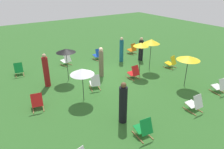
{
  "coord_description": "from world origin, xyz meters",
  "views": [
    {
      "loc": [
        5.89,
        10.08,
        5.33
      ],
      "look_at": [
        0.0,
        1.2,
        0.5
      ],
      "focal_mm": 33.45,
      "sensor_mm": 36.0,
      "label": 1
    }
  ],
  "objects_px": {
    "deckchair_0": "(98,55)",
    "person_1": "(123,104)",
    "deckchair_8": "(220,86)",
    "umbrella_0": "(188,58)",
    "umbrella_1": "(151,42)",
    "person_0": "(121,50)",
    "deckchair_10": "(132,49)",
    "umbrella_2": "(141,45)",
    "deckchair_6": "(134,73)",
    "person_2": "(46,71)",
    "deckchair_4": "(195,104)",
    "deckchair_9": "(171,62)",
    "person_4": "(101,62)",
    "umbrella_3": "(66,51)",
    "deckchair_2": "(144,128)",
    "deckchair_11": "(95,82)",
    "umbrella_4": "(82,72)",
    "deckchair_1": "(37,102)",
    "deckchair_3": "(19,70)",
    "person_3": "(141,50)",
    "deckchair_5": "(66,60)"
  },
  "relations": [
    {
      "from": "umbrella_1",
      "to": "umbrella_2",
      "type": "bearing_deg",
      "value": 11.39
    },
    {
      "from": "person_0",
      "to": "deckchair_6",
      "type": "bearing_deg",
      "value": 55.3
    },
    {
      "from": "deckchair_1",
      "to": "umbrella_1",
      "type": "bearing_deg",
      "value": -163.46
    },
    {
      "from": "deckchair_9",
      "to": "umbrella_4",
      "type": "xyz_separation_m",
      "value": [
        6.68,
        0.51,
        1.14
      ]
    },
    {
      "from": "deckchair_0",
      "to": "deckchair_8",
      "type": "bearing_deg",
      "value": 104.95
    },
    {
      "from": "deckchair_0",
      "to": "person_1",
      "type": "distance_m",
      "value": 7.55
    },
    {
      "from": "deckchair_4",
      "to": "umbrella_2",
      "type": "bearing_deg",
      "value": -94.38
    },
    {
      "from": "deckchair_2",
      "to": "deckchair_0",
      "type": "bearing_deg",
      "value": -103.07
    },
    {
      "from": "umbrella_1",
      "to": "person_1",
      "type": "relative_size",
      "value": 1.12
    },
    {
      "from": "deckchair_8",
      "to": "deckchair_10",
      "type": "relative_size",
      "value": 1.0
    },
    {
      "from": "deckchair_0",
      "to": "person_0",
      "type": "distance_m",
      "value": 1.81
    },
    {
      "from": "deckchair_10",
      "to": "person_0",
      "type": "xyz_separation_m",
      "value": [
        1.73,
        0.92,
        0.48
      ]
    },
    {
      "from": "deckchair_6",
      "to": "deckchair_8",
      "type": "bearing_deg",
      "value": 123.31
    },
    {
      "from": "deckchair_0",
      "to": "umbrella_4",
      "type": "distance_m",
      "value": 5.82
    },
    {
      "from": "deckchair_8",
      "to": "deckchair_0",
      "type": "bearing_deg",
      "value": -60.14
    },
    {
      "from": "umbrella_1",
      "to": "deckchair_0",
      "type": "bearing_deg",
      "value": -62.28
    },
    {
      "from": "deckchair_10",
      "to": "person_4",
      "type": "bearing_deg",
      "value": 21.64
    },
    {
      "from": "umbrella_0",
      "to": "umbrella_1",
      "type": "distance_m",
      "value": 2.82
    },
    {
      "from": "deckchair_8",
      "to": "umbrella_3",
      "type": "bearing_deg",
      "value": -33.69
    },
    {
      "from": "deckchair_6",
      "to": "umbrella_3",
      "type": "relative_size",
      "value": 0.44
    },
    {
      "from": "deckchair_6",
      "to": "person_1",
      "type": "height_order",
      "value": "person_1"
    },
    {
      "from": "deckchair_2",
      "to": "deckchair_5",
      "type": "distance_m",
      "value": 8.38
    },
    {
      "from": "umbrella_0",
      "to": "deckchair_8",
      "type": "bearing_deg",
      "value": 121.56
    },
    {
      "from": "deckchair_6",
      "to": "deckchair_9",
      "type": "height_order",
      "value": "same"
    },
    {
      "from": "deckchair_1",
      "to": "umbrella_1",
      "type": "xyz_separation_m",
      "value": [
        -7.35,
        -0.63,
        1.51
      ]
    },
    {
      "from": "umbrella_3",
      "to": "deckchair_11",
      "type": "bearing_deg",
      "value": 113.0
    },
    {
      "from": "umbrella_3",
      "to": "person_0",
      "type": "relative_size",
      "value": 1.07
    },
    {
      "from": "deckchair_6",
      "to": "umbrella_1",
      "type": "height_order",
      "value": "umbrella_1"
    },
    {
      "from": "deckchair_9",
      "to": "deckchair_10",
      "type": "bearing_deg",
      "value": -95.94
    },
    {
      "from": "deckchair_11",
      "to": "umbrella_4",
      "type": "distance_m",
      "value": 1.7
    },
    {
      "from": "umbrella_3",
      "to": "person_0",
      "type": "height_order",
      "value": "umbrella_3"
    },
    {
      "from": "deckchair_0",
      "to": "deckchair_9",
      "type": "height_order",
      "value": "same"
    },
    {
      "from": "umbrella_1",
      "to": "deckchair_3",
      "type": "bearing_deg",
      "value": -27.24
    },
    {
      "from": "umbrella_3",
      "to": "umbrella_4",
      "type": "distance_m",
      "value": 2.55
    },
    {
      "from": "deckchair_10",
      "to": "umbrella_2",
      "type": "height_order",
      "value": "umbrella_2"
    },
    {
      "from": "person_1",
      "to": "deckchair_5",
      "type": "bearing_deg",
      "value": 132.62
    },
    {
      "from": "deckchair_1",
      "to": "person_1",
      "type": "distance_m",
      "value": 3.92
    },
    {
      "from": "person_1",
      "to": "person_2",
      "type": "xyz_separation_m",
      "value": [
        1.55,
        -4.86,
        0.04
      ]
    },
    {
      "from": "deckchair_10",
      "to": "person_1",
      "type": "bearing_deg",
      "value": 42.02
    },
    {
      "from": "deckchair_8",
      "to": "person_3",
      "type": "height_order",
      "value": "person_3"
    },
    {
      "from": "person_2",
      "to": "deckchair_4",
      "type": "bearing_deg",
      "value": -62.95
    },
    {
      "from": "umbrella_0",
      "to": "umbrella_3",
      "type": "xyz_separation_m",
      "value": [
        5.0,
        -4.26,
        0.14
      ]
    },
    {
      "from": "deckchair_6",
      "to": "deckchair_3",
      "type": "bearing_deg",
      "value": -38.31
    },
    {
      "from": "deckchair_3",
      "to": "deckchair_6",
      "type": "bearing_deg",
      "value": 151.31
    },
    {
      "from": "deckchair_4",
      "to": "deckchair_11",
      "type": "distance_m",
      "value": 5.02
    },
    {
      "from": "deckchair_3",
      "to": "umbrella_3",
      "type": "bearing_deg",
      "value": 143.15
    },
    {
      "from": "deckchair_10",
      "to": "umbrella_2",
      "type": "distance_m",
      "value": 4.24
    },
    {
      "from": "deckchair_9",
      "to": "person_4",
      "type": "relative_size",
      "value": 0.46
    },
    {
      "from": "deckchair_9",
      "to": "person_0",
      "type": "relative_size",
      "value": 0.47
    },
    {
      "from": "deckchair_0",
      "to": "umbrella_1",
      "type": "height_order",
      "value": "umbrella_1"
    }
  ]
}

